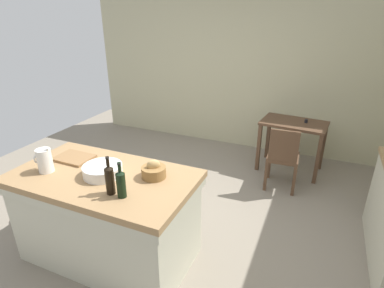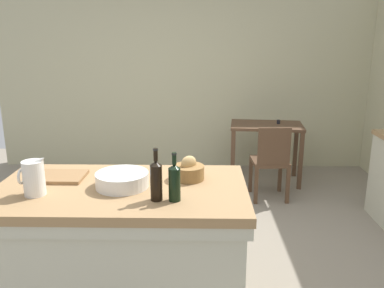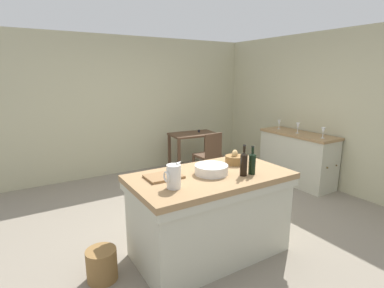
{
  "view_description": "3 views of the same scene",
  "coord_description": "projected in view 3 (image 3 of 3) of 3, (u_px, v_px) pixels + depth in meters",
  "views": [
    {
      "loc": [
        1.36,
        -2.5,
        2.23
      ],
      "look_at": [
        0.2,
        0.19,
        0.96
      ],
      "focal_mm": 28.84,
      "sensor_mm": 36.0,
      "label": 1
    },
    {
      "loc": [
        0.2,
        -3.04,
        1.85
      ],
      "look_at": [
        0.14,
        0.09,
        0.99
      ],
      "focal_mm": 37.25,
      "sensor_mm": 36.0,
      "label": 2
    },
    {
      "loc": [
        -2.0,
        -3.02,
        1.9
      ],
      "look_at": [
        0.05,
        0.32,
        0.98
      ],
      "focal_mm": 27.99,
      "sensor_mm": 36.0,
      "label": 3
    }
  ],
  "objects": [
    {
      "name": "wine_bottle_dark",
      "position": [
        252.0,
        163.0,
        3.05
      ],
      "size": [
        0.07,
        0.07,
        0.3
      ],
      "color": "black",
      "rests_on": "island_table"
    },
    {
      "name": "wall_right",
      "position": [
        333.0,
        111.0,
        4.98
      ],
      "size": [
        0.12,
        5.2,
        2.6
      ],
      "primitive_type": "cube",
      "color": "#B7B28E",
      "rests_on": "ground"
    },
    {
      "name": "side_cabinet",
      "position": [
        297.0,
        158.0,
        5.31
      ],
      "size": [
        0.52,
        1.38,
        0.9
      ],
      "color": "#99754C",
      "rests_on": "ground"
    },
    {
      "name": "wash_bowl",
      "position": [
        211.0,
        169.0,
        3.06
      ],
      "size": [
        0.34,
        0.34,
        0.1
      ],
      "primitive_type": "cylinder",
      "color": "silver",
      "rests_on": "island_table"
    },
    {
      "name": "wooden_chair",
      "position": [
        209.0,
        154.0,
        5.44
      ],
      "size": [
        0.42,
        0.42,
        0.89
      ],
      "color": "#513826",
      "rests_on": "ground"
    },
    {
      "name": "wine_glass_left",
      "position": [
        298.0,
        126.0,
        5.15
      ],
      "size": [
        0.07,
        0.07,
        0.18
      ],
      "color": "white",
      "rests_on": "side_cabinet"
    },
    {
      "name": "writing_desk",
      "position": [
        193.0,
        140.0,
        5.94
      ],
      "size": [
        0.95,
        0.65,
        0.81
      ],
      "color": "#513826",
      "rests_on": "ground"
    },
    {
      "name": "wine_glass_far_left",
      "position": [
        323.0,
        131.0,
        4.75
      ],
      "size": [
        0.07,
        0.07,
        0.18
      ],
      "color": "white",
      "rests_on": "side_cabinet"
    },
    {
      "name": "island_table",
      "position": [
        210.0,
        211.0,
        3.16
      ],
      "size": [
        1.64,
        0.91,
        0.9
      ],
      "color": "#99754C",
      "rests_on": "ground"
    },
    {
      "name": "wall_back",
      "position": [
        129.0,
        106.0,
        5.82
      ],
      "size": [
        5.32,
        0.12,
        2.6
      ],
      "primitive_type": "cube",
      "color": "#B7B28E",
      "rests_on": "ground"
    },
    {
      "name": "wine_glass_middle",
      "position": [
        279.0,
        123.0,
        5.56
      ],
      "size": [
        0.07,
        0.07,
        0.17
      ],
      "color": "white",
      "rests_on": "side_cabinet"
    },
    {
      "name": "wine_bottle_amber",
      "position": [
        244.0,
        163.0,
        2.99
      ],
      "size": [
        0.07,
        0.07,
        0.32
      ],
      "color": "black",
      "rests_on": "island_table"
    },
    {
      "name": "cutting_board",
      "position": [
        164.0,
        177.0,
        2.96
      ],
      "size": [
        0.36,
        0.26,
        0.02
      ],
      "primitive_type": "cube",
      "rotation": [
        0.0,
        0.0,
        -0.01
      ],
      "color": "olive",
      "rests_on": "island_table"
    },
    {
      "name": "bread_basket",
      "position": [
        235.0,
        159.0,
        3.4
      ],
      "size": [
        0.21,
        0.21,
        0.17
      ],
      "color": "olive",
      "rests_on": "island_table"
    },
    {
      "name": "pitcher",
      "position": [
        174.0,
        176.0,
        2.67
      ],
      "size": [
        0.17,
        0.13,
        0.26
      ],
      "color": "silver",
      "rests_on": "island_table"
    },
    {
      "name": "ground_plane",
      "position": [
        202.0,
        222.0,
        3.95
      ],
      "size": [
        6.76,
        6.76,
        0.0
      ],
      "primitive_type": "plane",
      "color": "gray"
    },
    {
      "name": "wicker_hamper",
      "position": [
        102.0,
        265.0,
        2.81
      ],
      "size": [
        0.28,
        0.28,
        0.31
      ],
      "primitive_type": "cylinder",
      "color": "olive",
      "rests_on": "ground"
    }
  ]
}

